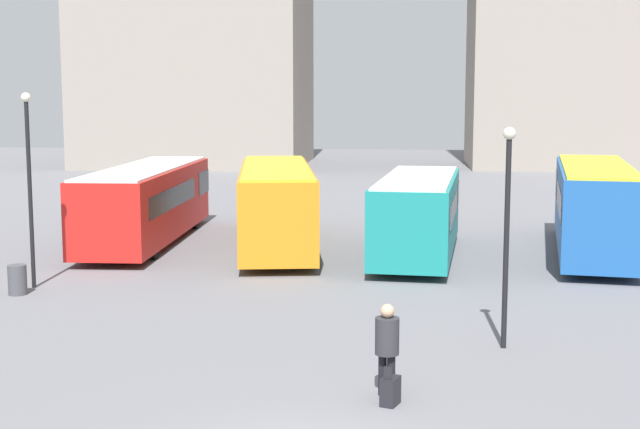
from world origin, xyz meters
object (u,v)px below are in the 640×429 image
bus_2 (418,213)px  traveler (387,341)px  lamp_post_1 (29,174)px  bus_1 (276,203)px  lamp_post_0 (507,217)px  bus_0 (148,201)px  trash_bin (17,280)px  bus_3 (594,206)px  suitcase (390,391)px

bus_2 → traveler: bearing=-177.8°
traveler → lamp_post_1: (-10.48, 8.47, 2.29)m
lamp_post_1 → bus_1: bearing=52.1°
traveler → bus_1: bearing=35.7°
lamp_post_0 → lamp_post_1: lamp_post_1 is taller
bus_0 → bus_2: 10.52m
lamp_post_1 → trash_bin: lamp_post_1 is taller
bus_3 → suitcase: bearing=165.4°
suitcase → lamp_post_0: (2.45, 3.95, 2.67)m
trash_bin → traveler: bearing=-35.6°
lamp_post_1 → suitcase: bearing=-40.4°
lamp_post_1 → lamp_post_0: bearing=-21.1°
bus_1 → lamp_post_0: (6.97, -12.77, 1.29)m
bus_2 → suitcase: size_ratio=12.29×
lamp_post_0 → lamp_post_1: bearing=158.9°
bus_0 → trash_bin: bus_0 is taller
lamp_post_0 → bus_3: bearing=70.2°
bus_1 → lamp_post_0: bearing=-160.4°
lamp_post_1 → trash_bin: bearing=-94.7°
suitcase → traveler: bearing=28.9°
bus_0 → lamp_post_1: (-0.96, -8.44, 1.75)m
traveler → lamp_post_0: lamp_post_0 is taller
bus_2 → trash_bin: (-11.32, -7.09, -1.11)m
bus_2 → lamp_post_1: size_ratio=1.63×
bus_0 → bus_2: bus_0 is taller
lamp_post_1 → traveler: bearing=-39.0°
bus_2 → suitcase: 15.22m
bus_0 → lamp_post_0: (12.04, -13.47, 1.36)m
bus_1 → lamp_post_1: bearing=133.1°
bus_0 → traveler: bearing=-152.5°
bus_0 → bus_2: (10.28, -2.27, -0.05)m
bus_2 → lamp_post_0: bearing=-165.8°
bus_1 → trash_bin: 10.67m
traveler → suitcase: size_ratio=2.33×
trash_bin → bus_1: bearing=54.8°
lamp_post_1 → trash_bin: size_ratio=6.66×
bus_1 → bus_2: bus_1 is taller
traveler → trash_bin: size_ratio=2.06×
bus_1 → bus_2: 5.44m
lamp_post_0 → lamp_post_1: size_ratio=0.87×
bus_3 → traveler: (-6.96, -15.79, -0.69)m
bus_0 → lamp_post_0: 18.11m
bus_0 → traveler: 19.41m
bus_0 → traveler: (9.51, -16.91, -0.54)m
bus_2 → lamp_post_0: lamp_post_0 is taller
lamp_post_0 → trash_bin: size_ratio=5.77×
bus_3 → lamp_post_1: (-17.44, -7.32, 1.61)m
bus_0 → suitcase: size_ratio=15.33×
bus_3 → bus_0: bearing=94.4°
suitcase → trash_bin: (-10.63, 8.05, 0.16)m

